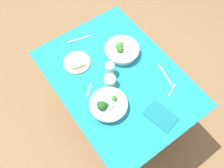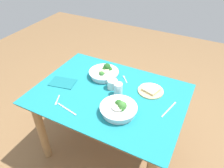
{
  "view_description": "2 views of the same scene",
  "coord_description": "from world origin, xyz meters",
  "px_view_note": "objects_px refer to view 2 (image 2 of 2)",
  "views": [
    {
      "loc": [
        -0.7,
        0.55,
        2.24
      ],
      "look_at": [
        -0.04,
        0.08,
        0.74
      ],
      "focal_mm": 38.42,
      "sensor_mm": 36.0,
      "label": 1
    },
    {
      "loc": [
        0.62,
        -1.16,
        1.8
      ],
      "look_at": [
        -0.02,
        0.08,
        0.74
      ],
      "focal_mm": 34.51,
      "sensor_mm": 36.0,
      "label": 2
    }
  ],
  "objects_px": {
    "table_knife_right": "(67,109)",
    "napkin_folded_upper": "(63,83)",
    "broccoli_bowl_near": "(119,109)",
    "fork_by_far_bowl": "(125,79)",
    "water_glass_center": "(112,84)",
    "bread_side_plate": "(151,90)",
    "fork_by_near_bowl": "(57,100)",
    "table_knife_left": "(169,109)",
    "broccoli_bowl_far": "(104,73)",
    "water_glass_side": "(118,89)"
  },
  "relations": [
    {
      "from": "broccoli_bowl_near",
      "to": "napkin_folded_upper",
      "type": "height_order",
      "value": "broccoli_bowl_near"
    },
    {
      "from": "napkin_folded_upper",
      "to": "broccoli_bowl_near",
      "type": "bearing_deg",
      "value": -9.97
    },
    {
      "from": "broccoli_bowl_near",
      "to": "water_glass_side",
      "type": "xyz_separation_m",
      "value": [
        -0.09,
        0.18,
        0.02
      ]
    },
    {
      "from": "water_glass_center",
      "to": "broccoli_bowl_near",
      "type": "bearing_deg",
      "value": -53.73
    },
    {
      "from": "table_knife_left",
      "to": "table_knife_right",
      "type": "bearing_deg",
      "value": -49.12
    },
    {
      "from": "broccoli_bowl_near",
      "to": "napkin_folded_upper",
      "type": "bearing_deg",
      "value": 170.03
    },
    {
      "from": "broccoli_bowl_far",
      "to": "fork_by_far_bowl",
      "type": "bearing_deg",
      "value": 11.66
    },
    {
      "from": "broccoli_bowl_near",
      "to": "broccoli_bowl_far",
      "type": "bearing_deg",
      "value": 131.55
    },
    {
      "from": "broccoli_bowl_near",
      "to": "fork_by_near_bowl",
      "type": "xyz_separation_m",
      "value": [
        -0.47,
        -0.1,
        -0.03
      ]
    },
    {
      "from": "bread_side_plate",
      "to": "broccoli_bowl_near",
      "type": "bearing_deg",
      "value": -110.3
    },
    {
      "from": "table_knife_right",
      "to": "table_knife_left",
      "type": "bearing_deg",
      "value": 38.87
    },
    {
      "from": "bread_side_plate",
      "to": "water_glass_center",
      "type": "bearing_deg",
      "value": -161.44
    },
    {
      "from": "bread_side_plate",
      "to": "broccoli_bowl_far",
      "type": "bearing_deg",
      "value": 177.25
    },
    {
      "from": "broccoli_bowl_far",
      "to": "table_knife_right",
      "type": "bearing_deg",
      "value": -94.34
    },
    {
      "from": "water_glass_center",
      "to": "fork_by_far_bowl",
      "type": "bearing_deg",
      "value": 75.21
    },
    {
      "from": "fork_by_far_bowl",
      "to": "fork_by_near_bowl",
      "type": "bearing_deg",
      "value": 103.6
    },
    {
      "from": "fork_by_far_bowl",
      "to": "table_knife_right",
      "type": "height_order",
      "value": "same"
    },
    {
      "from": "table_knife_right",
      "to": "broccoli_bowl_near",
      "type": "bearing_deg",
      "value": 34.1
    },
    {
      "from": "fork_by_far_bowl",
      "to": "bread_side_plate",
      "type": "bearing_deg",
      "value": -144.53
    },
    {
      "from": "table_knife_left",
      "to": "napkin_folded_upper",
      "type": "bearing_deg",
      "value": -70.19
    },
    {
      "from": "bread_side_plate",
      "to": "table_knife_left",
      "type": "xyz_separation_m",
      "value": [
        0.19,
        -0.14,
        -0.01
      ]
    },
    {
      "from": "fork_by_far_bowl",
      "to": "fork_by_near_bowl",
      "type": "xyz_separation_m",
      "value": [
        -0.34,
        -0.49,
        0.0
      ]
    },
    {
      "from": "fork_by_near_bowl",
      "to": "water_glass_center",
      "type": "bearing_deg",
      "value": 114.47
    },
    {
      "from": "fork_by_far_bowl",
      "to": "table_knife_right",
      "type": "xyz_separation_m",
      "value": [
        -0.22,
        -0.53,
        -0.0
      ]
    },
    {
      "from": "water_glass_side",
      "to": "napkin_folded_upper",
      "type": "relative_size",
      "value": 0.49
    },
    {
      "from": "water_glass_center",
      "to": "fork_by_far_bowl",
      "type": "height_order",
      "value": "water_glass_center"
    },
    {
      "from": "bread_side_plate",
      "to": "table_knife_left",
      "type": "distance_m",
      "value": 0.23
    },
    {
      "from": "water_glass_side",
      "to": "table_knife_right",
      "type": "bearing_deg",
      "value": -128.41
    },
    {
      "from": "broccoli_bowl_near",
      "to": "bread_side_plate",
      "type": "height_order",
      "value": "broccoli_bowl_near"
    },
    {
      "from": "bread_side_plate",
      "to": "table_knife_left",
      "type": "height_order",
      "value": "bread_side_plate"
    },
    {
      "from": "broccoli_bowl_far",
      "to": "fork_by_near_bowl",
      "type": "xyz_separation_m",
      "value": [
        -0.16,
        -0.45,
        -0.03
      ]
    },
    {
      "from": "water_glass_center",
      "to": "table_knife_left",
      "type": "distance_m",
      "value": 0.49
    },
    {
      "from": "broccoli_bowl_far",
      "to": "fork_by_far_bowl",
      "type": "relative_size",
      "value": 3.05
    },
    {
      "from": "water_glass_center",
      "to": "water_glass_side",
      "type": "height_order",
      "value": "water_glass_side"
    },
    {
      "from": "fork_by_far_bowl",
      "to": "table_knife_left",
      "type": "relative_size",
      "value": 0.42
    },
    {
      "from": "bread_side_plate",
      "to": "table_knife_left",
      "type": "relative_size",
      "value": 1.01
    },
    {
      "from": "table_knife_right",
      "to": "fork_by_far_bowl",
      "type": "bearing_deg",
      "value": 79.39
    },
    {
      "from": "table_knife_right",
      "to": "napkin_folded_upper",
      "type": "height_order",
      "value": "napkin_folded_upper"
    },
    {
      "from": "bread_side_plate",
      "to": "water_glass_center",
      "type": "xyz_separation_m",
      "value": [
        -0.29,
        -0.1,
        0.03
      ]
    },
    {
      "from": "fork_by_far_bowl",
      "to": "napkin_folded_upper",
      "type": "bearing_deg",
      "value": 81.5
    },
    {
      "from": "broccoli_bowl_near",
      "to": "water_glass_center",
      "type": "xyz_separation_m",
      "value": [
        -0.17,
        0.23,
        0.0
      ]
    },
    {
      "from": "table_knife_right",
      "to": "bread_side_plate",
      "type": "bearing_deg",
      "value": 56.98
    },
    {
      "from": "bread_side_plate",
      "to": "table_knife_right",
      "type": "distance_m",
      "value": 0.67
    },
    {
      "from": "fork_by_far_bowl",
      "to": "table_knife_right",
      "type": "relative_size",
      "value": 0.44
    },
    {
      "from": "water_glass_center",
      "to": "table_knife_right",
      "type": "relative_size",
      "value": 0.43
    },
    {
      "from": "fork_by_far_bowl",
      "to": "napkin_folded_upper",
      "type": "xyz_separation_m",
      "value": [
        -0.45,
        -0.29,
        0.0
      ]
    },
    {
      "from": "water_glass_side",
      "to": "fork_by_far_bowl",
      "type": "distance_m",
      "value": 0.22
    },
    {
      "from": "fork_by_near_bowl",
      "to": "napkin_folded_upper",
      "type": "distance_m",
      "value": 0.23
    },
    {
      "from": "broccoli_bowl_far",
      "to": "bread_side_plate",
      "type": "height_order",
      "value": "broccoli_bowl_far"
    },
    {
      "from": "broccoli_bowl_near",
      "to": "fork_by_far_bowl",
      "type": "bearing_deg",
      "value": 108.36
    }
  ]
}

